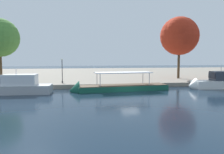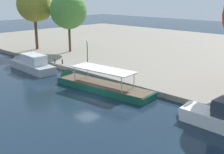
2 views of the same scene
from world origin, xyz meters
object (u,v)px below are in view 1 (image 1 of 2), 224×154
(tour_boat_1, at_px, (115,88))
(tree_3, at_px, (179,35))
(motor_yacht_0, at_px, (11,88))
(motor_yacht_2, at_px, (217,83))
(mooring_bollard_0, at_px, (26,83))
(lamp_post, at_px, (62,69))
(mooring_bollard_1, at_px, (37,82))

(tour_boat_1, distance_m, tree_3, 20.79)
(motor_yacht_0, height_order, tour_boat_1, motor_yacht_0)
(motor_yacht_0, bearing_deg, motor_yacht_2, -176.09)
(tree_3, bearing_deg, tour_boat_1, -145.09)
(motor_yacht_2, distance_m, mooring_bollard_0, 30.62)
(motor_yacht_2, relative_size, mooring_bollard_0, 13.71)
(lamp_post, bearing_deg, mooring_bollard_1, -151.49)
(mooring_bollard_0, bearing_deg, motor_yacht_2, -6.17)
(lamp_post, bearing_deg, mooring_bollard_0, -154.59)
(mooring_bollard_0, distance_m, tree_3, 30.97)
(tree_3, bearing_deg, motor_yacht_2, -81.22)
(mooring_bollard_0, height_order, lamp_post, lamp_post)
(mooring_bollard_0, relative_size, mooring_bollard_1, 0.88)
(motor_yacht_0, bearing_deg, lamp_post, -132.48)
(motor_yacht_0, relative_size, mooring_bollard_1, 13.60)
(mooring_bollard_1, height_order, lamp_post, lamp_post)
(mooring_bollard_1, relative_size, tree_3, 0.06)
(lamp_post, bearing_deg, tree_3, 11.59)
(mooring_bollard_0, relative_size, lamp_post, 0.17)
(motor_yacht_0, xyz_separation_m, mooring_bollard_1, (2.63, 4.35, 0.34))
(tour_boat_1, bearing_deg, motor_yacht_2, 174.43)
(lamp_post, height_order, tree_3, tree_3)
(mooring_bollard_1, xyz_separation_m, lamp_post, (3.89, 2.11, 1.99))
(motor_yacht_0, bearing_deg, mooring_bollard_1, -118.42)
(motor_yacht_0, height_order, lamp_post, lamp_post)
(tour_boat_1, relative_size, mooring_bollard_0, 21.41)
(tour_boat_1, relative_size, motor_yacht_2, 1.56)
(motor_yacht_0, distance_m, mooring_bollard_1, 5.10)
(motor_yacht_2, distance_m, tree_3, 14.00)
(motor_yacht_0, relative_size, lamp_post, 2.60)
(motor_yacht_2, xyz_separation_m, mooring_bollard_1, (-28.97, 3.73, 0.28))
(motor_yacht_2, distance_m, mooring_bollard_1, 29.21)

